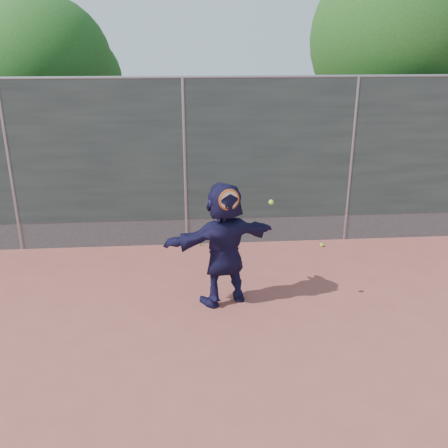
{
  "coord_description": "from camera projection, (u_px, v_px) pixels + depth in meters",
  "views": [
    {
      "loc": [
        0.01,
        -5.12,
        3.62
      ],
      "look_at": [
        0.52,
        1.31,
        1.2
      ],
      "focal_mm": 40.0,
      "sensor_mm": 36.0,
      "label": 1
    }
  ],
  "objects": [
    {
      "name": "ground",
      "position": [
        190.0,
        355.0,
        6.05
      ],
      "size": [
        80.0,
        80.0,
        0.0
      ],
      "primitive_type": "plane",
      "color": "#9E4C42",
      "rests_on": "ground"
    },
    {
      "name": "player",
      "position": [
        224.0,
        244.0,
        7.0
      ],
      "size": [
        1.75,
        1.07,
        1.8
      ],
      "primitive_type": "imported",
      "rotation": [
        0.0,
        0.0,
        3.49
      ],
      "color": "#18153A",
      "rests_on": "ground"
    },
    {
      "name": "ball_ground",
      "position": [
        322.0,
        245.0,
        9.18
      ],
      "size": [
        0.07,
        0.07,
        0.07
      ],
      "primitive_type": "sphere",
      "color": "#B0E332",
      "rests_on": "ground"
    },
    {
      "name": "fence",
      "position": [
        185.0,
        161.0,
        8.76
      ],
      "size": [
        20.0,
        0.06,
        3.03
      ],
      "color": "#38423D",
      "rests_on": "ground"
    },
    {
      "name": "swing_action",
      "position": [
        233.0,
        201.0,
        6.57
      ],
      "size": [
        0.74,
        0.14,
        0.51
      ],
      "color": "#C04F12",
      "rests_on": "ground"
    },
    {
      "name": "tree_right",
      "position": [
        403.0,
        44.0,
        10.54
      ],
      "size": [
        3.78,
        3.6,
        5.39
      ],
      "color": "#382314",
      "rests_on": "ground"
    },
    {
      "name": "tree_left",
      "position": [
        52.0,
        70.0,
        10.92
      ],
      "size": [
        3.15,
        3.0,
        4.53
      ],
      "color": "#382314",
      "rests_on": "ground"
    },
    {
      "name": "weed_clump",
      "position": [
        203.0,
        239.0,
        9.19
      ],
      "size": [
        0.68,
        0.07,
        0.3
      ],
      "color": "#387226",
      "rests_on": "ground"
    }
  ]
}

